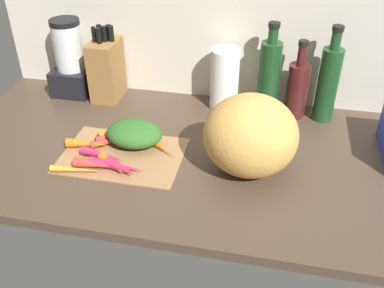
{
  "coord_description": "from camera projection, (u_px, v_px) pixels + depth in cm",
  "views": [
    {
      "loc": [
        18.53,
        -110.96,
        78.32
      ],
      "look_at": [
        -2.97,
        -9.49,
        8.64
      ],
      "focal_mm": 40.74,
      "sensor_mm": 36.0,
      "label": 1
    }
  ],
  "objects": [
    {
      "name": "ground_plane",
      "position": [
        207.0,
        155.0,
        1.38
      ],
      "size": [
        170.0,
        80.0,
        3.0
      ],
      "primitive_type": "cube",
      "color": "#47382B"
    },
    {
      "name": "wall_back",
      "position": [
        229.0,
        19.0,
        1.52
      ],
      "size": [
        170.0,
        3.0,
        60.0
      ],
      "primitive_type": "cube",
      "color": "beige",
      "rests_on": "ground_plane"
    },
    {
      "name": "cutting_board",
      "position": [
        123.0,
        155.0,
        1.35
      ],
      "size": [
        37.13,
        26.43,
        0.8
      ],
      "primitive_type": "cube",
      "color": "#997047",
      "rests_on": "ground_plane"
    },
    {
      "name": "carrot_0",
      "position": [
        103.0,
        155.0,
        1.31
      ],
      "size": [
        14.86,
        5.5,
        2.87
      ],
      "primitive_type": "cone",
      "rotation": [
        0.0,
        1.57,
        -0.18
      ],
      "color": "#B2264C",
      "rests_on": "cutting_board"
    },
    {
      "name": "carrot_1",
      "position": [
        121.0,
        168.0,
        1.25
      ],
      "size": [
        11.06,
        7.66,
        3.55
      ],
      "primitive_type": "cone",
      "rotation": [
        0.0,
        1.57,
        -0.43
      ],
      "color": "#B2264C",
      "rests_on": "cutting_board"
    },
    {
      "name": "carrot_2",
      "position": [
        87.0,
        144.0,
        1.36
      ],
      "size": [
        12.93,
        4.24,
        3.04
      ],
      "primitive_type": "cone",
      "rotation": [
        0.0,
        1.57,
        0.1
      ],
      "color": "orange",
      "rests_on": "cutting_board"
    },
    {
      "name": "carrot_3",
      "position": [
        76.0,
        170.0,
        1.26
      ],
      "size": [
        15.29,
        3.64,
        2.04
      ],
      "primitive_type": "cone",
      "rotation": [
        0.0,
        1.57,
        0.11
      ],
      "color": "orange",
      "rests_on": "cutting_board"
    },
    {
      "name": "carrot_4",
      "position": [
        117.0,
        166.0,
        1.27
      ],
      "size": [
        17.42,
        4.4,
        3.16
      ],
      "primitive_type": "cone",
      "rotation": [
        0.0,
        1.57,
        -0.07
      ],
      "color": "#B2264C",
      "rests_on": "cutting_board"
    },
    {
      "name": "carrot_5",
      "position": [
        116.0,
        135.0,
        1.41
      ],
      "size": [
        11.4,
        10.12,
        2.3
      ],
      "primitive_type": "cone",
      "rotation": [
        0.0,
        1.57,
        0.7
      ],
      "color": "red",
      "rests_on": "cutting_board"
    },
    {
      "name": "carrot_6",
      "position": [
        118.0,
        130.0,
        1.44
      ],
      "size": [
        10.67,
        11.35,
        2.05
      ],
      "primitive_type": "cone",
      "rotation": [
        0.0,
        1.57,
        0.83
      ],
      "color": "orange",
      "rests_on": "cutting_board"
    },
    {
      "name": "carrot_7",
      "position": [
        112.0,
        165.0,
        1.27
      ],
      "size": [
        10.92,
        8.98,
        2.8
      ],
      "primitive_type": "cone",
      "rotation": [
        0.0,
        1.57,
        -0.63
      ],
      "color": "orange",
      "rests_on": "cutting_board"
    },
    {
      "name": "carrot_8",
      "position": [
        146.0,
        134.0,
        1.41
      ],
      "size": [
        13.63,
        15.02,
        2.57
      ],
      "primitive_type": "cone",
      "rotation": [
        0.0,
        1.57,
        -0.85
      ],
      "color": "red",
      "rests_on": "cutting_board"
    },
    {
      "name": "carrot_9",
      "position": [
        146.0,
        136.0,
        1.4
      ],
      "size": [
        11.6,
        10.61,
        3.49
      ],
      "primitive_type": "cone",
      "rotation": [
        0.0,
        1.57,
        0.71
      ],
      "color": "orange",
      "rests_on": "cutting_board"
    },
    {
      "name": "carrot_10",
      "position": [
        95.0,
        164.0,
        1.27
      ],
      "size": [
        12.45,
        3.2,
        3.16
      ],
      "primitive_type": "cone",
      "rotation": [
        0.0,
        1.57,
        0.0
      ],
      "color": "red",
      "rests_on": "cutting_board"
    },
    {
      "name": "carrot_11",
      "position": [
        158.0,
        145.0,
        1.36
      ],
      "size": [
        14.94,
        11.22,
        2.15
      ],
      "primitive_type": "cone",
      "rotation": [
        0.0,
        1.57,
        -0.6
      ],
      "color": "orange",
      "rests_on": "cutting_board"
    },
    {
      "name": "carrot_12",
      "position": [
        117.0,
        139.0,
        1.39
      ],
      "size": [
        15.23,
        12.08,
        2.33
      ],
      "primitive_type": "cone",
      "rotation": [
        0.0,
        1.57,
        0.64
      ],
      "color": "red",
      "rests_on": "cutting_board"
    },
    {
      "name": "carrot_greens_pile",
      "position": [
        134.0,
        133.0,
        1.37
      ],
      "size": [
        17.96,
        13.82,
        7.6
      ],
      "primitive_type": "ellipsoid",
      "color": "#2D6023",
      "rests_on": "cutting_board"
    },
    {
      "name": "winter_squash",
      "position": [
        250.0,
        136.0,
        1.22
      ],
      "size": [
        26.88,
        24.85,
        24.07
      ],
      "primitive_type": "ellipsoid",
      "color": "gold",
      "rests_on": "ground_plane"
    },
    {
      "name": "knife_block",
      "position": [
        107.0,
        69.0,
        1.61
      ],
      "size": [
        9.56,
        14.4,
        27.64
      ],
      "color": "olive",
      "rests_on": "ground_plane"
    },
    {
      "name": "blender_appliance",
      "position": [
        71.0,
        62.0,
        1.64
      ],
      "size": [
        14.16,
        14.16,
        28.78
      ],
      "color": "black",
      "rests_on": "ground_plane"
    },
    {
      "name": "paper_towel_roll",
      "position": [
        225.0,
        79.0,
        1.55
      ],
      "size": [
        10.13,
        10.13,
        22.38
      ],
      "primitive_type": "cylinder",
      "color": "white",
      "rests_on": "ground_plane"
    },
    {
      "name": "bottle_0",
      "position": [
        269.0,
        77.0,
        1.5
      ],
      "size": [
        7.29,
        7.29,
        33.05
      ],
      "color": "#19421E",
      "rests_on": "ground_plane"
    },
    {
      "name": "bottle_1",
      "position": [
        297.0,
        89.0,
        1.5
      ],
      "size": [
        7.3,
        7.3,
        27.79
      ],
      "color": "#471919",
      "rests_on": "ground_plane"
    },
    {
      "name": "bottle_2",
      "position": [
        328.0,
        83.0,
        1.46
      ],
      "size": [
        7.04,
        7.04,
        33.41
      ],
      "color": "#19421E",
      "rests_on": "ground_plane"
    }
  ]
}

